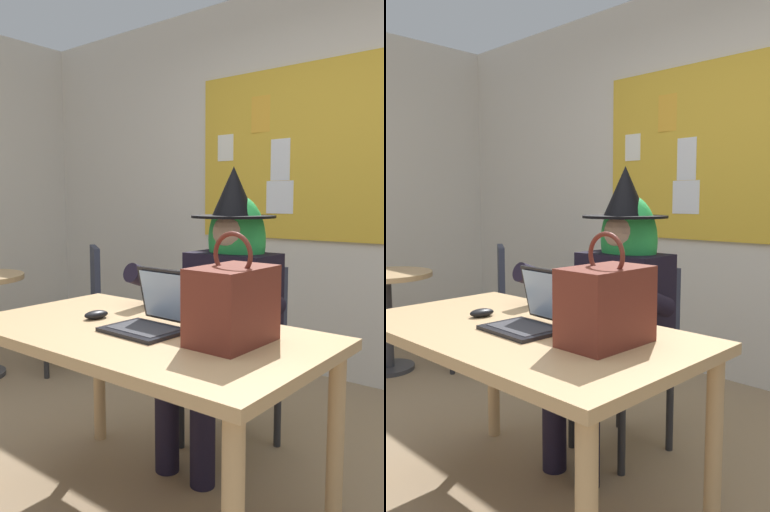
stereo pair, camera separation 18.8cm
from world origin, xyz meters
The scene contains 9 objects.
wall_back_bulletin centered at (0.00, 2.06, 1.37)m, with size 6.20×2.14×2.71m.
desk_main centered at (-0.02, 0.11, 0.65)m, with size 1.39×0.78×0.74m.
chair_at_desk centered at (-0.08, 0.85, 0.51)m, with size 0.45×0.45×0.90m.
person_costumed centered at (-0.08, 0.73, 0.78)m, with size 0.60×0.67×1.39m.
laptop centered at (0.01, 0.13, 0.79)m, with size 0.29×0.27×0.22m.
computer_mouse centered at (-0.28, 0.11, 0.76)m, with size 0.06×0.10×0.03m, color black.
handbag centered at (0.35, 0.17, 0.88)m, with size 0.20×0.30×0.38m.
side_table_round centered at (-2.02, 0.49, 0.52)m, with size 0.65×0.65×0.72m.
chair_spare_by_window centered at (-1.62, 1.07, 0.50)m, with size 0.58×0.58×0.89m.
Camera 2 is at (1.43, -1.07, 1.22)m, focal length 35.38 mm.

